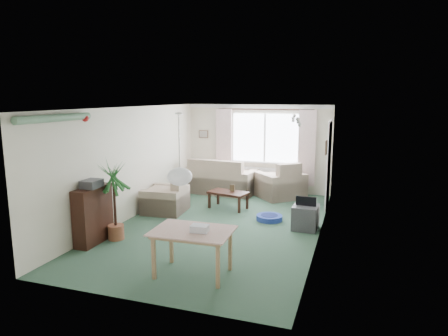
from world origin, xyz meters
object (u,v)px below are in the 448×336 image
(armchair_corner, at_px, (280,179))
(coffee_table, at_px, (228,200))
(houseplant, at_px, (115,201))
(tv_cube, at_px, (305,217))
(sofa, at_px, (221,175))
(armchair_left, at_px, (165,194))
(bookshelf, at_px, (93,215))
(dining_table, at_px, (193,253))
(pet_bed, at_px, (269,218))

(armchair_corner, relative_size, coffee_table, 1.18)
(houseplant, distance_m, tv_cube, 3.71)
(coffee_table, bearing_deg, sofa, 114.93)
(armchair_left, xyz_separation_m, tv_cube, (3.20, -0.21, -0.18))
(sofa, xyz_separation_m, bookshelf, (-0.93, -4.37, 0.04))
(dining_table, bearing_deg, houseplant, 154.53)
(armchair_left, distance_m, pet_bed, 2.43)
(armchair_corner, xyz_separation_m, pet_bed, (0.17, -2.05, -0.42))
(houseplant, distance_m, dining_table, 2.18)
(tv_cube, bearing_deg, armchair_corner, 114.60)
(sofa, distance_m, coffee_table, 1.66)
(sofa, relative_size, armchair_corner, 1.79)
(dining_table, distance_m, pet_bed, 3.02)
(armchair_corner, relative_size, bookshelf, 1.04)
(coffee_table, height_order, bookshelf, bookshelf)
(sofa, xyz_separation_m, houseplant, (-0.65, -4.11, 0.26))
(armchair_corner, height_order, dining_table, armchair_corner)
(armchair_corner, distance_m, coffee_table, 1.76)
(armchair_left, bearing_deg, dining_table, 29.01)
(sofa, bearing_deg, armchair_left, 79.08)
(armchair_left, xyz_separation_m, coffee_table, (1.28, 0.72, -0.21))
(sofa, xyz_separation_m, coffee_table, (0.69, -1.48, -0.27))
(sofa, xyz_separation_m, dining_table, (1.29, -5.03, -0.14))
(coffee_table, distance_m, pet_bed, 1.27)
(coffee_table, xyz_separation_m, bookshelf, (-1.62, -2.89, 0.31))
(sofa, xyz_separation_m, armchair_corner, (1.64, -0.02, 0.00))
(houseplant, bearing_deg, coffee_table, 63.03)
(houseplant, xyz_separation_m, tv_cube, (3.25, 1.71, -0.49))
(sofa, bearing_deg, bookshelf, 82.11)
(houseplant, bearing_deg, pet_bed, 39.68)
(armchair_left, bearing_deg, coffee_table, 114.61)
(bookshelf, bearing_deg, dining_table, -17.53)
(sofa, bearing_deg, dining_table, 108.51)
(armchair_left, xyz_separation_m, pet_bed, (2.40, 0.12, -0.36))
(coffee_table, distance_m, bookshelf, 3.33)
(sofa, distance_m, dining_table, 5.20)
(armchair_left, distance_m, dining_table, 3.40)
(dining_table, relative_size, tv_cube, 2.02)
(dining_table, height_order, tv_cube, dining_table)
(armchair_left, height_order, pet_bed, armchair_left)
(sofa, height_order, dining_table, sofa)
(bookshelf, bearing_deg, tv_cube, 28.09)
(armchair_corner, bearing_deg, dining_table, 43.02)
(coffee_table, bearing_deg, armchair_left, -150.83)
(bookshelf, xyz_separation_m, dining_table, (2.22, -0.66, -0.18))
(bookshelf, bearing_deg, houseplant, 41.49)
(bookshelf, bearing_deg, coffee_table, 59.73)
(armchair_left, bearing_deg, pet_bed, 88.39)
(bookshelf, bearing_deg, sofa, 77.01)
(armchair_corner, bearing_deg, pet_bed, 51.66)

